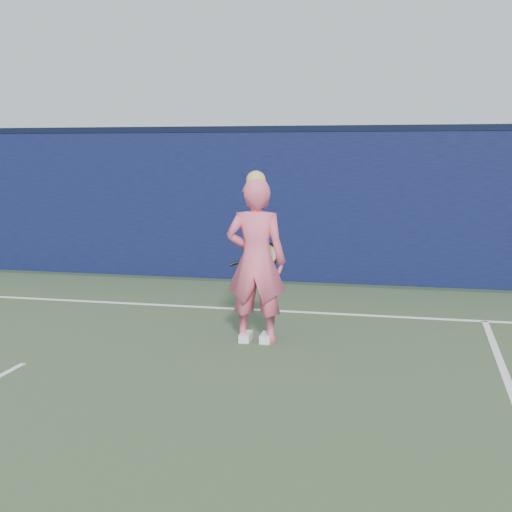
# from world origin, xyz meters

# --- Properties ---
(backstop_wall) EXTENTS (24.00, 0.40, 2.50)m
(backstop_wall) POSITION_xyz_m (0.00, 6.50, 1.25)
(backstop_wall) COLOR black
(backstop_wall) RESTS_ON ground
(wall_cap) EXTENTS (24.00, 0.42, 0.10)m
(wall_cap) POSITION_xyz_m (0.00, 6.50, 2.55)
(wall_cap) COLOR black
(wall_cap) RESTS_ON backstop_wall
(player) EXTENTS (0.71, 0.48, 1.97)m
(player) POSITION_xyz_m (2.14, 2.42, 0.95)
(player) COLOR #F45F82
(player) RESTS_ON ground
(racket) EXTENTS (0.58, 0.22, 0.32)m
(racket) POSITION_xyz_m (2.12, 2.89, 0.94)
(racket) COLOR black
(racket) RESTS_ON ground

